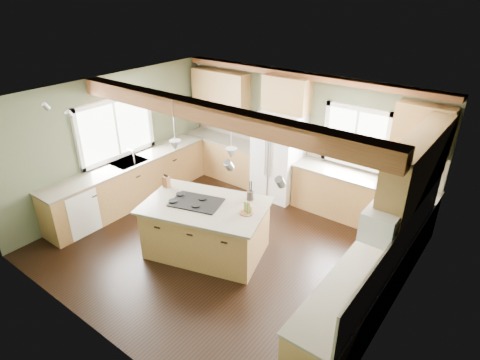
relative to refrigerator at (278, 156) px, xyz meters
The scene contains 37 objects.
floor 2.32m from the refrigerator, 81.95° to the right, with size 5.60×5.60×0.00m, color black.
ceiling 2.73m from the refrigerator, 81.95° to the right, with size 5.60×5.60×0.00m, color silver.
wall_back 0.63m from the refrigerator, 51.71° to the left, with size 5.60×5.60×0.00m, color #4C563D.
wall_left 3.30m from the refrigerator, 139.70° to the right, with size 5.00×5.00×0.00m, color #4C563D.
wall_right 3.78m from the refrigerator, 34.37° to the right, with size 5.00×5.00×0.00m, color #4C563D.
ceiling_beam 2.90m from the refrigerator, 82.93° to the right, with size 5.55×0.26×0.26m, color #5D2F1A.
soffit_trim 1.69m from the refrigerator, 43.03° to the left, with size 5.55×0.20×0.10m, color #5D2F1A.
backsplash_back 0.57m from the refrigerator, 50.58° to the left, with size 5.58×0.03×0.58m, color brown.
backsplash_right 3.73m from the refrigerator, 33.86° to the right, with size 0.03×3.70×0.58m, color brown.
base_cab_back_left 1.56m from the refrigerator, behind, with size 2.02×0.60×0.88m, color brown.
counter_back_left 1.49m from the refrigerator, behind, with size 2.06×0.64×0.04m, color #494336.
base_cab_back_right 1.85m from the refrigerator, ahead, with size 2.62×0.60×0.88m, color brown.
counter_back_right 1.79m from the refrigerator, ahead, with size 2.66×0.64×0.04m, color #494336.
base_cab_left 3.06m from the refrigerator, 136.74° to the right, with size 0.60×3.70×0.88m, color brown.
counter_left 3.02m from the refrigerator, 136.74° to the right, with size 0.64×3.74×0.04m, color #494336.
base_cab_right 3.51m from the refrigerator, 36.47° to the right, with size 0.60×3.70×0.88m, color brown.
counter_right 3.48m from the refrigerator, 36.47° to the right, with size 0.64×3.74×0.04m, color #494336.
upper_cab_back_left 2.00m from the refrigerator, behind, with size 1.40×0.35×0.90m, color brown.
upper_cab_over_fridge 1.27m from the refrigerator, 90.00° to the left, with size 0.96×0.35×0.70m, color brown.
upper_cab_right 3.34m from the refrigerator, 22.64° to the right, with size 0.35×2.20×0.90m, color brown.
upper_cab_back_corner 2.81m from the refrigerator, ahead, with size 0.90×0.35×0.90m, color brown.
window_left 3.30m from the refrigerator, 140.15° to the right, with size 0.04×1.60×1.05m, color white.
window_back 1.63m from the refrigerator, 13.94° to the left, with size 1.10×0.04×1.00m, color white.
sink 3.02m from the refrigerator, 136.74° to the right, with size 0.50×0.65×0.03m, color #262628.
faucet 2.90m from the refrigerator, 134.30° to the right, with size 0.02×0.02×0.28m, color #B2B2B7.
dishwasher 4.05m from the refrigerator, 123.02° to the right, with size 0.60×0.60×0.84m, color white.
oven 4.40m from the refrigerator, 50.38° to the right, with size 0.60×0.72×0.84m, color white.
microwave 3.66m from the refrigerator, 37.00° to the right, with size 0.40×0.70×0.38m, color white.
pendant_left 2.75m from the refrigerator, 96.75° to the right, with size 0.18×0.18×0.16m, color #B2B2B7.
pendant_right 2.55m from the refrigerator, 75.60° to the right, with size 0.18×0.18×0.16m, color #B2B2B7.
refrigerator is the anchor object (origin of this frame).
island 2.47m from the refrigerator, 86.63° to the right, with size 1.86×1.13×0.88m, color brown.
island_top 2.42m from the refrigerator, 86.63° to the right, with size 1.98×1.26×0.04m, color #494336.
cooktop 2.46m from the refrigerator, 90.13° to the right, with size 0.80×0.54×0.02m, color black.
knife_block 2.50m from the refrigerator, 108.79° to the right, with size 0.12×0.09×0.20m, color brown.
utensil_crock 1.95m from the refrigerator, 71.26° to the right, with size 0.12×0.12×0.15m, color #423935.
bottle_tray 2.38m from the refrigerator, 69.57° to the right, with size 0.22×0.22×0.21m, color #5A2E1B, non-canonical shape.
Camera 1 is at (3.68, -4.41, 4.18)m, focal length 30.00 mm.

